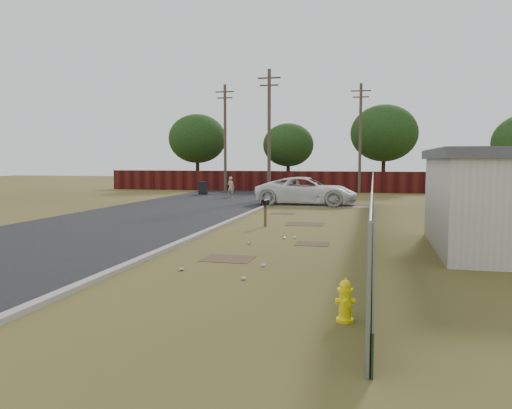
% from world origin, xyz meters
% --- Properties ---
extents(ground, '(120.00, 120.00, 0.00)m').
position_xyz_m(ground, '(0.00, 0.00, 0.00)').
color(ground, brown).
rests_on(ground, ground).
extents(street, '(15.10, 60.00, 0.12)m').
position_xyz_m(street, '(-6.76, 8.05, 0.02)').
color(street, black).
rests_on(street, ground).
extents(chainlink_fence, '(0.10, 27.06, 2.02)m').
position_xyz_m(chainlink_fence, '(3.12, 1.03, 0.80)').
color(chainlink_fence, gray).
rests_on(chainlink_fence, ground).
extents(privacy_fence, '(30.00, 0.12, 1.80)m').
position_xyz_m(privacy_fence, '(-6.00, 25.00, 0.90)').
color(privacy_fence, '#4D1410').
rests_on(privacy_fence, ground).
extents(utility_poles, '(12.60, 8.24, 9.00)m').
position_xyz_m(utility_poles, '(-3.67, 20.67, 4.69)').
color(utility_poles, brown).
rests_on(utility_poles, ground).
extents(horizon_trees, '(33.32, 31.94, 7.78)m').
position_xyz_m(horizon_trees, '(0.84, 23.56, 4.63)').
color(horizon_trees, black).
rests_on(horizon_trees, ground).
extents(fire_hydrant, '(0.36, 0.37, 0.76)m').
position_xyz_m(fire_hydrant, '(2.70, -9.76, 0.35)').
color(fire_hydrant, '#FFEC0D').
rests_on(fire_hydrant, ground).
extents(mailbox, '(0.26, 0.50, 1.15)m').
position_xyz_m(mailbox, '(-1.21, 1.83, 0.91)').
color(mailbox, brown).
rests_on(mailbox, ground).
extents(pickup_truck, '(6.23, 2.91, 1.72)m').
position_xyz_m(pickup_truck, '(-0.86, 12.34, 0.86)').
color(pickup_truck, white).
rests_on(pickup_truck, ground).
extents(pedestrian, '(0.66, 0.54, 1.54)m').
position_xyz_m(pedestrian, '(-7.11, 17.11, 0.77)').
color(pedestrian, tan).
rests_on(pedestrian, ground).
extents(trash_bin, '(0.71, 0.74, 1.03)m').
position_xyz_m(trash_bin, '(-10.15, 19.58, 0.53)').
color(trash_bin, black).
rests_on(trash_bin, ground).
extents(scattered_litter, '(2.09, 11.09, 0.07)m').
position_xyz_m(scattered_litter, '(-0.09, -2.96, 0.04)').
color(scattered_litter, silver).
rests_on(scattered_litter, ground).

